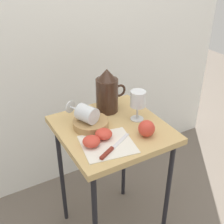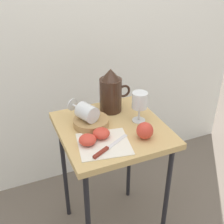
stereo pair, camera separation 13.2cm
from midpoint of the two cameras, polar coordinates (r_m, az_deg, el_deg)
curtain_drape at (r=1.72m, az=-12.66°, el=18.95°), size 2.40×0.03×2.29m
table at (r=1.41m, az=-2.70°, el=-5.69°), size 0.49×0.50×0.72m
linen_napkin at (r=1.25m, az=-3.92°, el=-6.41°), size 0.25×0.24×0.00m
basket_tray at (r=1.36m, az=-6.94°, el=-2.33°), size 0.17×0.17×0.03m
pitcher at (r=1.45m, az=-3.55°, el=3.42°), size 0.16×0.11×0.23m
wine_glass_upright at (r=1.37m, az=2.33°, el=2.19°), size 0.07×0.07×0.15m
wine_glass_tipped_near at (r=1.33m, az=-7.88°, el=-0.39°), size 0.12×0.17×0.08m
apple_half_left at (r=1.23m, az=-7.13°, el=-5.80°), size 0.07×0.07×0.04m
apple_half_right at (r=1.27m, az=-4.62°, el=-4.38°), size 0.07×0.07×0.04m
apple_whole at (r=1.28m, az=3.86°, el=-3.31°), size 0.07×0.07×0.07m
knife at (r=1.21m, az=-3.33°, el=-7.38°), size 0.20×0.11×0.01m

